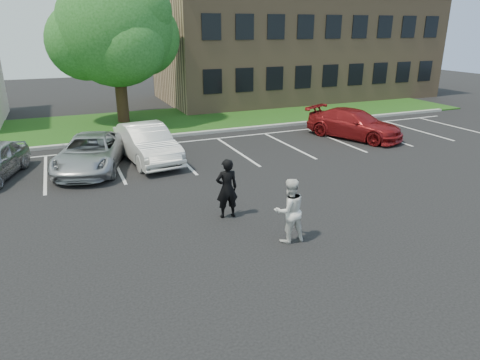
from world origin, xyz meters
name	(u,v)px	position (x,y,z in m)	size (l,w,h in m)	color
ground_plane	(253,231)	(0.00, 0.00, 0.00)	(90.00, 90.00, 0.00)	black
curb	(160,137)	(0.00, 12.00, 0.07)	(40.00, 0.30, 0.15)	gray
grass_strip	(145,123)	(0.00, 16.00, 0.04)	(44.00, 8.00, 0.08)	#214514
stall_lines	(203,149)	(1.40, 8.95, 0.01)	(34.00, 5.36, 0.01)	silver
office_building	(297,45)	(14.00, 21.99, 4.16)	(22.40, 10.40, 8.30)	#8F7053
tree	(117,31)	(-1.07, 16.80, 5.35)	(7.80, 7.20, 8.80)	black
man_black_suit	(227,188)	(-0.34, 1.24, 0.94)	(0.69, 0.45, 1.89)	black
man_white_shirt	(289,210)	(0.65, -0.90, 0.91)	(0.88, 0.69, 1.82)	silver
car_silver_minivan	(91,153)	(-3.77, 7.89, 0.71)	(2.35, 5.10, 1.42)	#AAADB1
car_white_sedan	(147,143)	(-1.41, 8.11, 0.81)	(1.71, 4.89, 1.61)	silver
car_red_compact	(354,124)	(9.55, 8.03, 0.75)	(2.10, 5.16, 1.50)	maroon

